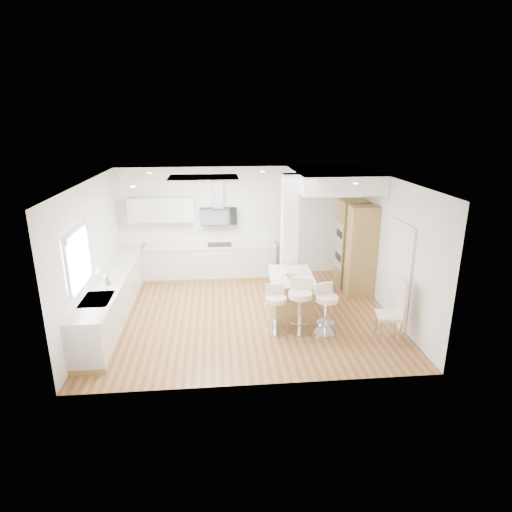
{
  "coord_description": "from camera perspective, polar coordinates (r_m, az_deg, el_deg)",
  "views": [
    {
      "loc": [
        -0.56,
        -8.15,
        3.92
      ],
      "look_at": [
        0.25,
        0.4,
        1.15
      ],
      "focal_mm": 30.0,
      "sensor_mm": 36.0,
      "label": 1
    }
  ],
  "objects": [
    {
      "name": "ceiling",
      "position": [
        9.06,
        -1.35,
        -7.79
      ],
      "size": [
        6.0,
        5.0,
        0.02
      ],
      "primitive_type": "cube",
      "color": "white",
      "rests_on": "ground"
    },
    {
      "name": "window_left",
      "position": [
        7.95,
        -22.69,
        0.17
      ],
      "size": [
        0.06,
        1.28,
        1.07
      ],
      "color": "silver",
      "rests_on": "ground"
    },
    {
      "name": "wall_back",
      "position": [
        10.96,
        -2.34,
        4.54
      ],
      "size": [
        6.0,
        0.04,
        2.8
      ],
      "primitive_type": "cube",
      "color": "white",
      "rests_on": "ground"
    },
    {
      "name": "dining_chair",
      "position": [
        8.26,
        18.16,
        -6.62
      ],
      "size": [
        0.52,
        0.52,
        1.17
      ],
      "rotation": [
        0.0,
        0.0,
        -0.15
      ],
      "color": "#EFE1C3",
      "rests_on": "ground"
    },
    {
      "name": "skylight",
      "position": [
        8.83,
        -6.97,
        10.24
      ],
      "size": [
        4.1,
        2.1,
        0.06
      ],
      "color": "white",
      "rests_on": "ground"
    },
    {
      "name": "wall_left",
      "position": [
        8.87,
        -21.12,
        0.11
      ],
      "size": [
        0.04,
        5.0,
        2.8
      ],
      "primitive_type": "cube",
      "color": "white",
      "rests_on": "ground"
    },
    {
      "name": "doorway_right",
      "position": [
        8.83,
        18.54,
        -2.42
      ],
      "size": [
        0.05,
        1.0,
        2.1
      ],
      "color": "#3F3931",
      "rests_on": "ground"
    },
    {
      "name": "ground",
      "position": [
        9.06,
        -1.35,
        -7.79
      ],
      "size": [
        6.0,
        6.0,
        0.0
      ],
      "primitive_type": "plane",
      "color": "#976538",
      "rests_on": "ground"
    },
    {
      "name": "bar_stool_b",
      "position": [
        8.18,
        5.92,
        -6.28
      ],
      "size": [
        0.6,
        0.6,
        1.05
      ],
      "rotation": [
        0.0,
        0.0,
        -0.34
      ],
      "color": "silver",
      "rests_on": "ground"
    },
    {
      "name": "bar_stool_c",
      "position": [
        8.21,
        9.31,
        -6.66
      ],
      "size": [
        0.53,
        0.53,
        0.98
      ],
      "rotation": [
        0.0,
        0.0,
        0.23
      ],
      "color": "silver",
      "rests_on": "ground"
    },
    {
      "name": "wall_right",
      "position": [
        9.24,
        17.48,
        1.18
      ],
      "size": [
        0.04,
        5.0,
        2.8
      ],
      "primitive_type": "cube",
      "color": "white",
      "rests_on": "ground"
    },
    {
      "name": "oven_column",
      "position": [
        10.33,
        13.09,
        1.24
      ],
      "size": [
        0.63,
        1.21,
        2.1
      ],
      "color": "#AA8748",
      "rests_on": "ground"
    },
    {
      "name": "counter_left",
      "position": [
        9.32,
        -18.34,
        -4.92
      ],
      "size": [
        0.63,
        4.5,
        1.35
      ],
      "color": "#AA8748",
      "rests_on": "ground"
    },
    {
      "name": "peninsula",
      "position": [
        9.04,
        4.66,
        -5.01
      ],
      "size": [
        0.99,
        1.42,
        0.89
      ],
      "rotation": [
        0.0,
        0.0,
        -0.07
      ],
      "color": "#AA8748",
      "rests_on": "ground"
    },
    {
      "name": "soffit",
      "position": [
        10.0,
        10.22,
        9.99
      ],
      "size": [
        1.78,
        2.2,
        0.4
      ],
      "color": "white",
      "rests_on": "ground"
    },
    {
      "name": "bar_stool_a",
      "position": [
        8.15,
        2.65,
        -6.79
      ],
      "size": [
        0.42,
        0.42,
        0.94
      ],
      "rotation": [
        0.0,
        0.0,
        0.01
      ],
      "color": "silver",
      "rests_on": "ground"
    },
    {
      "name": "pillar",
      "position": [
        9.58,
        4.46,
        2.54
      ],
      "size": [
        0.35,
        0.35,
        2.8
      ],
      "color": "white",
      "rests_on": "ground"
    },
    {
      "name": "counter_back",
      "position": [
        10.87,
        -7.04,
        0.45
      ],
      "size": [
        3.62,
        0.63,
        2.5
      ],
      "color": "#AA8748",
      "rests_on": "ground"
    }
  ]
}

